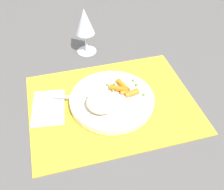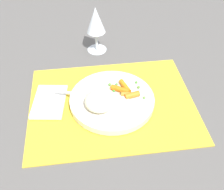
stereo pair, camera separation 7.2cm
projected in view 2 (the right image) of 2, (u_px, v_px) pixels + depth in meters
name	position (u px, v px, depth m)	size (l,w,h in m)	color
ground_plane	(112.00, 104.00, 0.77)	(2.40, 2.40, 0.00)	#565451
placemat	(112.00, 103.00, 0.77)	(0.47, 0.36, 0.01)	gold
plate	(112.00, 100.00, 0.76)	(0.24, 0.24, 0.02)	silver
rice_mound	(100.00, 101.00, 0.72)	(0.08, 0.09, 0.03)	beige
carrot_portion	(126.00, 91.00, 0.76)	(0.08, 0.08, 0.02)	orange
pea_scatter	(123.00, 89.00, 0.77)	(0.10, 0.08, 0.01)	#52B033
fork	(99.00, 96.00, 0.75)	(0.21, 0.07, 0.01)	#BEBEBE
wine_glass	(96.00, 22.00, 0.89)	(0.07, 0.07, 0.16)	silver
napkin	(49.00, 101.00, 0.76)	(0.09, 0.13, 0.01)	white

